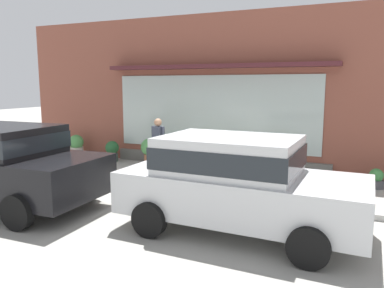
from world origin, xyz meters
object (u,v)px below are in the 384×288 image
Objects in this scene: parked_car_silver at (236,179)px; parked_car_black at (4,161)px; potted_plant_window_right at (376,179)px; potted_plant_trailing_edge at (76,146)px; potted_plant_low_front at (112,150)px; potted_plant_by_entrance at (149,150)px; pedestrian_with_handbag at (158,142)px; potted_plant_window_left at (222,153)px; fire_hydrant at (173,166)px; potted_plant_doorstep at (273,157)px; potted_plant_window_center at (193,157)px.

parked_car_black is (-4.87, -0.54, 0.03)m from parked_car_silver.
potted_plant_trailing_edge is at bearing 178.21° from potted_plant_window_right.
potted_plant_by_entrance is at bearing -4.81° from potted_plant_low_front.
pedestrian_with_handbag is at bearing -50.49° from potted_plant_by_entrance.
potted_plant_trailing_edge is at bearing 3.37° from pedestrian_with_handbag.
parked_car_black is 5.87m from potted_plant_window_left.
parked_car_silver is (2.45, -2.56, 0.48)m from fire_hydrant.
parked_car_silver reaches higher than fire_hydrant.
potted_plant_low_front is at bearing 97.34° from parked_car_black.
parked_car_silver is at bearing -120.90° from potted_plant_window_right.
potted_plant_doorstep reaches higher than potted_plant_low_front.
fire_hydrant is 0.56× the size of pedestrian_with_handbag.
potted_plant_doorstep is (2.25, 1.73, 0.09)m from fire_hydrant.
potted_plant_doorstep reaches higher than potted_plant_trailing_edge.
potted_plant_window_center is at bearing -179.08° from potted_plant_doorstep.
parked_car_black is at bearing 85.86° from pedestrian_with_handbag.
potted_plant_doorstep reaches higher than potted_plant_window_center.
parked_car_silver is (3.18, -3.09, -0.01)m from pedestrian_with_handbag.
parked_car_black is at bearing -127.92° from fire_hydrant.
parked_car_silver is 1.01× the size of parked_car_black.
potted_plant_doorstep is (1.53, -0.12, 0.00)m from potted_plant_window_left.
fire_hydrant is 1.31× the size of potted_plant_low_front.
parked_car_silver reaches higher than potted_plant_window_center.
potted_plant_window_center is (-0.87, -0.15, -0.15)m from potted_plant_window_left.
parked_car_black is at bearing -82.17° from potted_plant_low_front.
potted_plant_window_left is (3.14, 4.95, -0.42)m from parked_car_black.
potted_plant_doorstep is at bearing 94.95° from parked_car_silver.
potted_plant_by_entrance is (0.83, 4.67, -0.45)m from parked_car_black.
potted_plant_low_front is at bearing 179.98° from potted_plant_window_center.
potted_plant_window_center is (-2.60, 4.25, -0.54)m from parked_car_silver.
potted_plant_trailing_edge is 5.32m from potted_plant_window_left.
pedestrian_with_handbag is 4.08m from potted_plant_trailing_edge.
pedestrian_with_handbag is 1.41m from potted_plant_by_entrance.
parked_car_black is at bearing -147.96° from potted_plant_window_right.
parked_car_silver reaches higher than potted_plant_by_entrance.
parked_car_silver is at bearing 156.53° from pedestrian_with_handbag.
potted_plant_doorstep is 1.97× the size of potted_plant_window_right.
parked_car_silver is 4.72m from potted_plant_window_right.
potted_plant_window_right is at bearing -150.02° from pedestrian_with_handbag.
fire_hydrant is at bearing -85.06° from potted_plant_window_center.
parked_car_silver is at bearing -31.38° from potted_plant_trailing_edge.
parked_car_silver is 4.31m from potted_plant_doorstep.
potted_plant_trailing_edge is at bearing 179.93° from potted_plant_doorstep.
potted_plant_window_right is at bearing 61.38° from parked_car_silver.
potted_plant_window_right is at bearing 31.55° from parked_car_black.
fire_hydrant is at bearing -28.84° from potted_plant_low_front.
parked_car_black is at bearing -171.38° from parked_car_silver.
parked_car_black is at bearing -134.00° from potted_plant_doorstep.
parked_car_silver is 6.15× the size of potted_plant_low_front.
potted_plant_window_left is at bearing 1.14° from potted_plant_trailing_edge.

